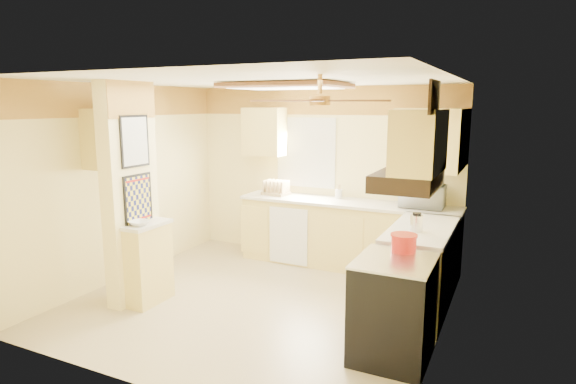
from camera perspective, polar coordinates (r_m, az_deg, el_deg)
The scene contains 34 objects.
floor at distance 5.71m, azimuth -3.36°, elevation -12.84°, with size 4.00×4.00×0.00m, color tan.
ceiling at distance 5.26m, azimuth -3.66°, elevation 13.07°, with size 4.00×4.00×0.00m, color white.
wall_back at distance 7.04m, azimuth 4.03°, elevation 2.18°, with size 4.00×4.00×0.00m, color #FDEB9A.
wall_front at distance 3.84m, azimuth -17.47°, elevation -5.22°, with size 4.00×4.00×0.00m, color #FDEB9A.
wall_left at distance 6.54m, azimuth -19.00°, elevation 1.01°, with size 3.80×3.80×0.00m, color #FDEB9A.
wall_right at distance 4.73m, azimuth 18.22°, elevation -2.38°, with size 3.80×3.80×0.00m, color #FDEB9A.
wallpaper_border at distance 6.95m, azimuth 4.08°, elevation 10.76°, with size 4.00×0.02×0.40m, color #FFC14B.
partition_column at distance 5.71m, azimuth -18.19°, elevation -0.25°, with size 0.20×0.70×2.50m, color #FDEB9A.
partition_ledge at distance 5.76m, azimuth -16.14°, elevation -8.28°, with size 0.25×0.55×0.90m, color #D9C36A.
ledge_top at distance 5.63m, azimuth -16.38°, elevation -3.73°, with size 0.28×0.58×0.04m, color white.
lower_cabinets_back at distance 6.76m, azimuth 6.96°, elevation -5.14°, with size 3.00×0.60×0.90m, color #D9C36A.
lower_cabinets_right at distance 5.56m, azimuth 15.49°, elevation -8.93°, with size 0.60×1.40×0.90m, color #D9C36A.
countertop_back at distance 6.64m, azimuth 7.02°, elevation -1.26°, with size 3.04×0.64×0.04m, color white.
countertop_right at distance 5.42m, azimuth 15.62°, elevation -4.22°, with size 0.64×1.44×0.04m, color white.
dishwasher_panel at distance 6.76m, azimuth 0.04°, elevation -5.25°, with size 0.58×0.02×0.80m, color white.
window at distance 7.09m, azimuth 2.14°, elevation 4.70°, with size 0.92×0.02×1.02m.
upper_cab_back_left at distance 7.18m, azimuth -2.79°, elevation 7.17°, with size 0.60×0.35×0.70m, color #D9C36A.
upper_cab_back_right at distance 6.40m, azimuth 16.59°, elevation 6.36°, with size 0.90×0.35×0.70m, color #D9C36A.
upper_cab_right at distance 5.89m, azimuth 18.49°, elevation 5.94°, with size 0.35×1.00×0.70m, color #D9C36A.
upper_cab_left_wall at distance 6.18m, azimuth -19.79°, elevation 6.05°, with size 0.35×0.75×0.70m, color #D9C36A.
upper_cab_over_stove at distance 4.11m, azimuth 15.32°, elevation 5.81°, with size 0.35×0.76×0.52m, color #D9C36A.
stove at distance 4.50m, azimuth 12.40°, elevation -13.31°, with size 0.68×0.77×0.92m.
range_hood at distance 4.17m, azimuth 13.95°, elevation 1.35°, with size 0.50×0.76×0.14m, color black.
poster_menu at distance 5.56m, azimuth -17.70°, elevation 5.75°, with size 0.02×0.42×0.57m.
poster_nashville at distance 5.64m, azimuth -17.34°, elevation -0.84°, with size 0.02×0.42×0.57m.
ceiling_light_panel at distance 5.65m, azimuth -0.21°, elevation 12.45°, with size 1.35×0.95×0.06m.
ceiling_fan at distance 4.19m, azimuth 3.79°, elevation 10.83°, with size 1.15×1.15×0.26m.
vent_grate at distance 3.73m, azimuth 16.96°, elevation 10.68°, with size 0.02×0.40×0.25m, color black.
microwave at distance 6.40m, azimuth 15.66°, elevation -0.46°, with size 0.54×0.37×0.30m, color white.
bowl at distance 5.53m, azimuth -17.18°, elevation -3.54°, with size 0.22×0.22×0.05m, color white.
dutch_oven at distance 4.56m, azimuth 13.55°, elevation -5.86°, with size 0.25×0.25×0.16m.
kettle at distance 5.19m, azimuth 14.98°, elevation -3.55°, with size 0.13×0.13×0.20m.
dish_rack at distance 7.06m, azimuth -1.45°, elevation 0.30°, with size 0.40×0.31×0.21m.
utensil_crock at distance 6.82m, azimuth 6.04°, elevation -0.20°, with size 0.10×0.10×0.20m.
Camera 1 is at (2.56, -4.58, 2.25)m, focal length 30.00 mm.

